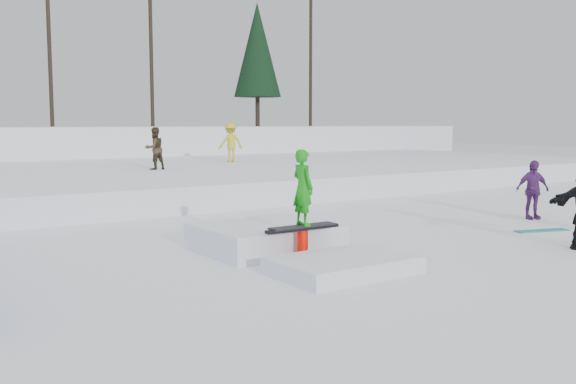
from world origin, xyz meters
TOP-DOWN VIEW (x-y plane):
  - ground at (0.00, 0.00)m, footprint 120.00×120.00m
  - snow_berm at (0.00, 30.00)m, footprint 60.00×14.00m
  - snow_midrise at (0.00, 16.00)m, footprint 50.00×18.00m
  - treeline at (6.18, 28.28)m, footprint 40.24×4.22m
  - walker_olive at (2.51, 14.01)m, footprint 0.90×0.75m
  - walker_ygreen at (7.47, 16.76)m, footprint 1.23×0.76m
  - spectator_purple at (7.88, 0.99)m, footprint 1.02×0.75m
  - loose_board_teal at (6.33, -0.36)m, footprint 1.42×0.70m
  - jib_rail_feature at (-0.44, 0.74)m, footprint 2.60×4.40m

SIDE VIEW (x-z plane):
  - ground at x=0.00m, z-range 0.00..0.00m
  - loose_board_teal at x=6.33m, z-range 0.00..0.03m
  - jib_rail_feature at x=-0.44m, z-range -0.75..1.36m
  - snow_midrise at x=0.00m, z-range 0.00..0.80m
  - spectator_purple at x=7.88m, z-range 0.00..1.60m
  - snow_berm at x=0.00m, z-range 0.00..2.40m
  - walker_olive at x=2.51m, z-range 0.80..2.45m
  - walker_ygreen at x=7.47m, z-range 0.80..2.63m
  - treeline at x=6.18m, z-range 2.20..12.70m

